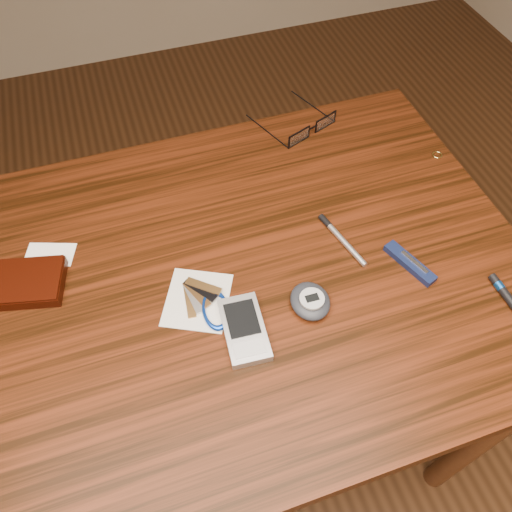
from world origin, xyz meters
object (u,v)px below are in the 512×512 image
at_px(pda_phone, 244,329).
at_px(pocket_knife, 410,263).
at_px(wallet_and_card, 30,282).
at_px(desk, 227,308).
at_px(eyeglasses, 310,128).
at_px(notepad_keys, 206,304).
at_px(silver_pen, 339,236).
at_px(pedometer, 310,301).

distance_m(pda_phone, pocket_knife, 0.29).
bearing_deg(pocket_knife, wallet_and_card, 165.30).
xyz_separation_m(desk, pocket_knife, (0.29, -0.08, 0.11)).
xyz_separation_m(wallet_and_card, eyeglasses, (0.55, 0.20, 0.00)).
xyz_separation_m(notepad_keys, pocket_knife, (0.33, -0.03, 0.00)).
relative_size(eyeglasses, pocket_knife, 1.74).
xyz_separation_m(wallet_and_card, notepad_keys, (0.25, -0.12, -0.01)).
relative_size(eyeglasses, pda_phone, 1.47).
height_order(notepad_keys, silver_pen, notepad_keys).
relative_size(eyeglasses, notepad_keys, 1.22).
bearing_deg(pda_phone, wallet_and_card, 148.02).
distance_m(wallet_and_card, eyeglasses, 0.59).
bearing_deg(pocket_knife, pedometer, -174.29).
relative_size(wallet_and_card, silver_pen, 1.17).
relative_size(desk, pocket_knife, 10.29).
xyz_separation_m(pda_phone, pedometer, (0.11, 0.01, 0.00)).
xyz_separation_m(pda_phone, silver_pen, (0.21, 0.12, -0.00)).
bearing_deg(notepad_keys, pedometer, -18.44).
height_order(pda_phone, pocket_knife, pda_phone).
bearing_deg(pocket_knife, pda_phone, -174.13).
bearing_deg(pda_phone, notepad_keys, 123.69).
bearing_deg(wallet_and_card, pocket_knife, -14.70).
bearing_deg(eyeglasses, notepad_keys, -133.03).
relative_size(pedometer, notepad_keys, 0.52).
distance_m(pda_phone, notepad_keys, 0.07).
xyz_separation_m(eyeglasses, pda_phone, (-0.26, -0.38, -0.00)).
relative_size(pocket_knife, silver_pen, 0.80).
bearing_deg(silver_pen, pedometer, -131.79).
relative_size(eyeglasses, pedometer, 2.38).
xyz_separation_m(pocket_knife, silver_pen, (-0.09, 0.09, -0.00)).
bearing_deg(pda_phone, eyeglasses, 55.97).
bearing_deg(pedometer, pda_phone, -173.88).
distance_m(pedometer, pocket_knife, 0.18).
bearing_deg(pedometer, wallet_and_card, 156.93).
bearing_deg(wallet_and_card, silver_pen, -7.35).
bearing_deg(pocket_knife, silver_pen, 134.03).
height_order(desk, notepad_keys, notepad_keys).
relative_size(desk, eyeglasses, 5.92).
bearing_deg(notepad_keys, pda_phone, -56.31).
distance_m(desk, silver_pen, 0.23).
height_order(wallet_and_card, pocket_knife, wallet_and_card).
height_order(wallet_and_card, silver_pen, wallet_and_card).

